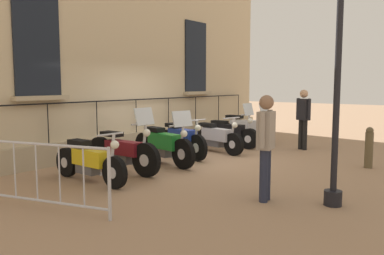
% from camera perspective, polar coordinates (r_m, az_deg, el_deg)
% --- Properties ---
extents(ground_plane, '(60.00, 60.00, 0.00)m').
position_cam_1_polar(ground_plane, '(10.44, -0.11, -4.36)').
color(ground_plane, '#9E7A5B').
extents(building_facade, '(0.82, 13.44, 7.07)m').
position_cam_1_polar(building_facade, '(11.95, -9.47, 13.52)').
color(building_facade, '#C6B28E').
rests_on(building_facade, ground_plane).
extents(motorcycle_yellow, '(2.12, 0.60, 1.01)m').
position_cam_1_polar(motorcycle_yellow, '(8.13, -14.21, -4.73)').
color(motorcycle_yellow, black).
rests_on(motorcycle_yellow, ground_plane).
extents(motorcycle_maroon, '(2.16, 0.60, 1.43)m').
position_cam_1_polar(motorcycle_maroon, '(8.86, -9.71, -3.40)').
color(motorcycle_maroon, black).
rests_on(motorcycle_maroon, ground_plane).
extents(motorcycle_green, '(2.18, 0.76, 1.31)m').
position_cam_1_polar(motorcycle_green, '(9.63, -4.02, -2.50)').
color(motorcycle_green, black).
rests_on(motorcycle_green, ground_plane).
extents(motorcycle_blue, '(1.95, 0.82, 1.03)m').
position_cam_1_polar(motorcycle_blue, '(10.49, -1.47, -1.80)').
color(motorcycle_blue, black).
rests_on(motorcycle_blue, ground_plane).
extents(motorcycle_silver, '(2.01, 0.75, 1.02)m').
position_cam_1_polar(motorcycle_silver, '(11.31, 3.35, -1.47)').
color(motorcycle_silver, black).
rests_on(motorcycle_silver, ground_plane).
extents(motorcycle_black, '(2.04, 0.57, 1.34)m').
position_cam_1_polar(motorcycle_black, '(12.29, 5.25, -0.82)').
color(motorcycle_black, black).
rests_on(motorcycle_black, ground_plane).
extents(motorcycle_white, '(2.10, 0.65, 1.32)m').
position_cam_1_polar(motorcycle_white, '(13.14, 7.37, -0.22)').
color(motorcycle_white, black).
rests_on(motorcycle_white, ground_plane).
extents(lamppost, '(0.40, 0.40, 4.88)m').
position_cam_1_polar(lamppost, '(6.73, 20.19, 16.42)').
color(lamppost, black).
rests_on(lamppost, ground_plane).
extents(crowd_barrier, '(2.13, 0.62, 1.05)m').
position_cam_1_polar(crowd_barrier, '(6.45, -19.63, -6.28)').
color(crowd_barrier, '#B7B7BF').
rests_on(crowd_barrier, ground_plane).
extents(bollard, '(0.18, 0.18, 0.94)m').
position_cam_1_polar(bollard, '(10.05, 23.66, -2.58)').
color(bollard, brown).
rests_on(bollard, ground_plane).
extents(pedestrian_standing, '(0.49, 0.35, 1.74)m').
position_cam_1_polar(pedestrian_standing, '(12.11, 15.40, 1.61)').
color(pedestrian_standing, black).
rests_on(pedestrian_standing, ground_plane).
extents(pedestrian_walking, '(0.29, 0.52, 1.74)m').
position_cam_1_polar(pedestrian_walking, '(6.66, 10.35, -1.94)').
color(pedestrian_walking, '#23283D').
rests_on(pedestrian_walking, ground_plane).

